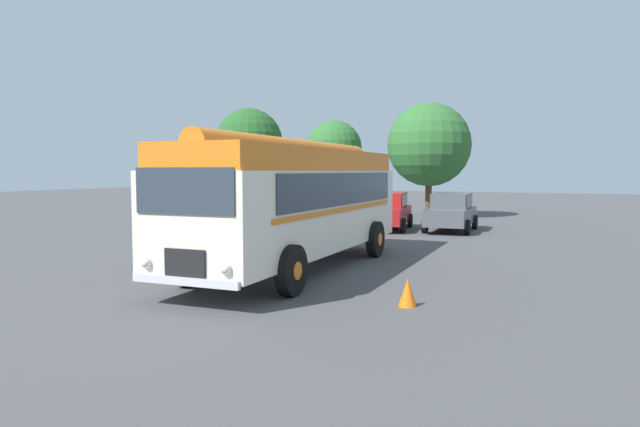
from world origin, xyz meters
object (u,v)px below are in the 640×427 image
(car_near_left, at_px, (387,211))
(traffic_cone, at_px, (408,292))
(vintage_bus, at_px, (297,199))
(car_mid_left, at_px, (451,212))

(car_near_left, distance_m, traffic_cone, 14.82)
(vintage_bus, bearing_deg, car_mid_left, 80.85)
(vintage_bus, xyz_separation_m, car_near_left, (-0.92, 11.06, -1.05))
(car_mid_left, height_order, traffic_cone, car_mid_left)
(car_near_left, relative_size, traffic_cone, 8.01)
(vintage_bus, height_order, car_mid_left, vintage_bus)
(vintage_bus, relative_size, car_mid_left, 2.39)
(car_mid_left, relative_size, traffic_cone, 7.74)
(vintage_bus, distance_m, car_near_left, 11.15)
(vintage_bus, xyz_separation_m, traffic_cone, (3.86, -2.95, -1.62))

